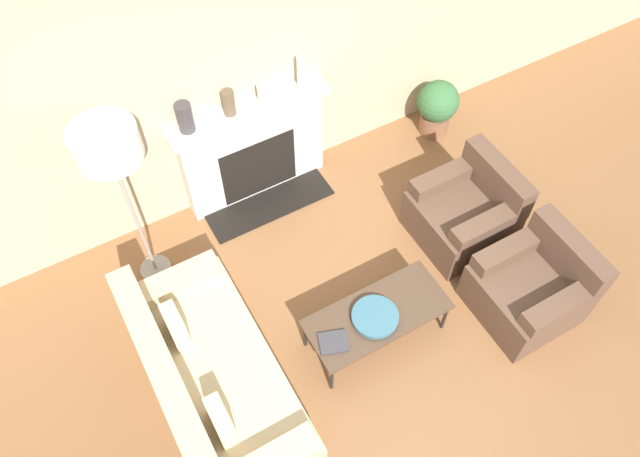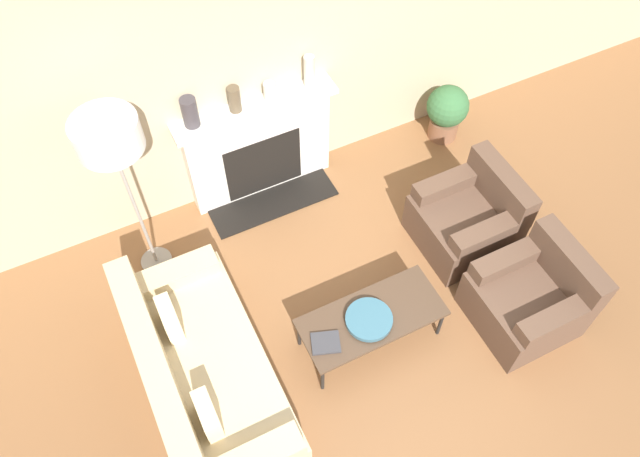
% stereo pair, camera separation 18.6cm
% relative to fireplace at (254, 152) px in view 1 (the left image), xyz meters
% --- Properties ---
extents(ground_plane, '(18.00, 18.00, 0.00)m').
position_rel_fireplace_xyz_m(ground_plane, '(0.19, -2.37, -0.55)').
color(ground_plane, brown).
extents(wall_back, '(18.00, 0.06, 2.90)m').
position_rel_fireplace_xyz_m(wall_back, '(0.19, 0.14, 0.90)').
color(wall_back, '#BCAD8E').
rests_on(wall_back, ground_plane).
extents(fireplace, '(1.57, 0.59, 1.13)m').
position_rel_fireplace_xyz_m(fireplace, '(0.00, 0.00, 0.00)').
color(fireplace, silver).
rests_on(fireplace, ground_plane).
extents(couch, '(0.91, 1.94, 0.87)m').
position_rel_fireplace_xyz_m(couch, '(-1.30, -1.84, -0.23)').
color(couch, '#CCB78E').
rests_on(couch, ground_plane).
extents(armchair_near, '(0.83, 0.82, 0.83)m').
position_rel_fireplace_xyz_m(armchair_near, '(1.49, -2.45, -0.24)').
color(armchair_near, brown).
rests_on(armchair_near, ground_plane).
extents(armchair_far, '(0.83, 0.82, 0.83)m').
position_rel_fireplace_xyz_m(armchair_far, '(1.49, -1.49, -0.24)').
color(armchair_far, brown).
rests_on(armchair_far, ground_plane).
extents(coffee_table, '(1.22, 0.53, 0.41)m').
position_rel_fireplace_xyz_m(coffee_table, '(0.14, -2.03, -0.17)').
color(coffee_table, '#4C3828').
rests_on(coffee_table, ground_plane).
extents(bowl, '(0.39, 0.39, 0.06)m').
position_rel_fireplace_xyz_m(bowl, '(0.09, -2.06, -0.10)').
color(bowl, '#38667A').
rests_on(bowl, coffee_table).
extents(book, '(0.28, 0.26, 0.02)m').
position_rel_fireplace_xyz_m(book, '(-0.32, -2.08, -0.13)').
color(book, '#38383D').
rests_on(book, coffee_table).
extents(floor_lamp, '(0.51, 0.51, 1.86)m').
position_rel_fireplace_xyz_m(floor_lamp, '(-1.30, -0.42, 1.10)').
color(floor_lamp, gray).
rests_on(floor_lamp, ground_plane).
extents(mantel_vase_left, '(0.14, 0.14, 0.29)m').
position_rel_fireplace_xyz_m(mantel_vase_left, '(-0.58, 0.01, 0.72)').
color(mantel_vase_left, '#3D383D').
rests_on(mantel_vase_left, fireplace).
extents(mantel_vase_center_left, '(0.11, 0.11, 0.26)m').
position_rel_fireplace_xyz_m(mantel_vase_center_left, '(-0.17, 0.01, 0.71)').
color(mantel_vase_center_left, brown).
rests_on(mantel_vase_center_left, fireplace).
extents(mantel_vase_center_right, '(0.11, 0.11, 0.18)m').
position_rel_fireplace_xyz_m(mantel_vase_center_right, '(0.16, 0.01, 0.67)').
color(mantel_vase_center_right, beige).
rests_on(mantel_vase_center_right, fireplace).
extents(mantel_vase_right, '(0.10, 0.10, 0.33)m').
position_rel_fireplace_xyz_m(mantel_vase_right, '(0.56, 0.01, 0.74)').
color(mantel_vase_right, beige).
rests_on(mantel_vase_right, fireplace).
extents(potted_plant, '(0.45, 0.45, 0.66)m').
position_rel_fireplace_xyz_m(potted_plant, '(2.07, -0.22, -0.18)').
color(potted_plant, brown).
rests_on(potted_plant, ground_plane).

